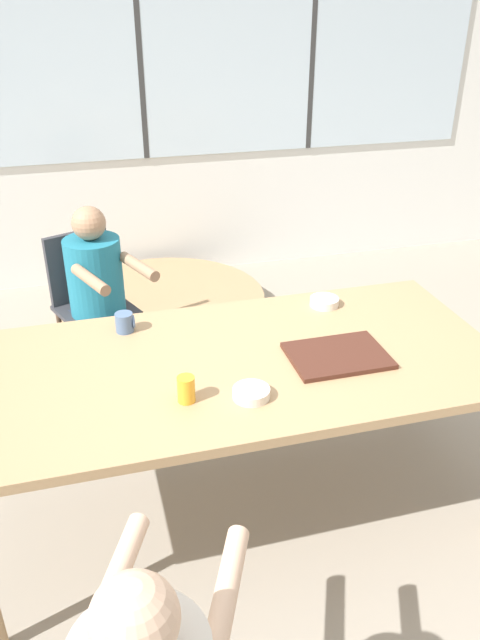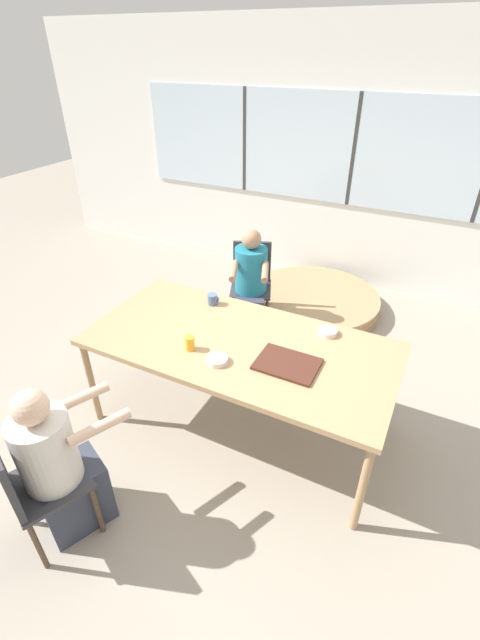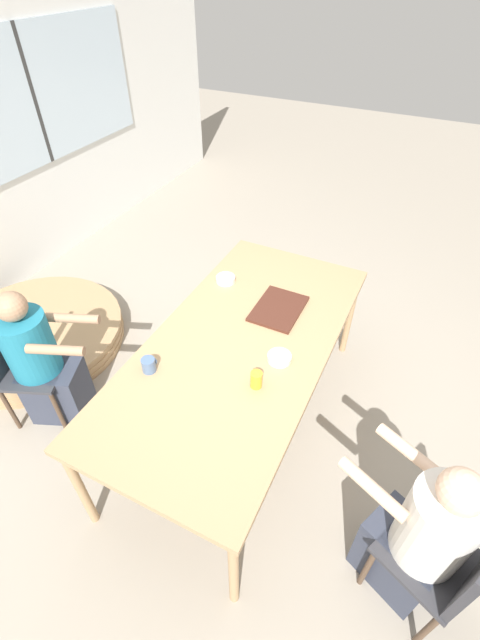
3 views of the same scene
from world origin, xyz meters
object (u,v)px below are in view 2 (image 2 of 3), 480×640
at_px(chair_for_man_blue_shirt, 251,277).
at_px(person_woman_green_shirt, 61,469).
at_px(juice_glass, 190,343).
at_px(bowl_cereal, 328,332).
at_px(chair_for_woman_green_shirt, 28,482).
at_px(folded_table_stack, 313,302).
at_px(person_man_blue_shirt, 250,289).
at_px(bowl_white_shallow, 217,360).
at_px(coffee_mug, 213,299).

distance_m(chair_for_man_blue_shirt, person_woman_green_shirt, 2.56).
relative_size(juice_glass, bowl_cereal, 0.74).
height_order(chair_for_woman_green_shirt, bowl_cereal, chair_for_woman_green_shirt).
distance_m(chair_for_woman_green_shirt, folded_table_stack, 3.32).
xyz_separation_m(chair_for_woman_green_shirt, person_man_blue_shirt, (0.11, 2.56, -0.04)).
distance_m(chair_for_woman_green_shirt, person_woman_green_shirt, 0.17).
distance_m(chair_for_man_blue_shirt, juice_glass, 1.65).
xyz_separation_m(person_woman_green_shirt, bowl_cereal, (1.05, 1.56, 0.31)).
bearing_deg(person_man_blue_shirt, bowl_white_shallow, 85.26).
bearing_deg(person_woman_green_shirt, juice_glass, 98.36).
relative_size(chair_for_woman_green_shirt, person_man_blue_shirt, 0.81).
bearing_deg(person_man_blue_shirt, chair_for_man_blue_shirt, -90.00).
bearing_deg(person_man_blue_shirt, person_woman_green_shirt, 66.75).
xyz_separation_m(juice_glass, folded_table_stack, (0.22, 2.13, -0.74)).
bearing_deg(chair_for_woman_green_shirt, chair_for_man_blue_shirt, 113.25).
bearing_deg(person_woman_green_shirt, bowl_white_shallow, 85.54).
xyz_separation_m(coffee_mug, folded_table_stack, (0.37, 1.54, -0.73)).
height_order(person_woman_green_shirt, bowl_white_shallow, person_woman_green_shirt).
xyz_separation_m(chair_for_woman_green_shirt, chair_for_man_blue_shirt, (0.05, 2.71, 0.00)).
relative_size(coffee_mug, bowl_cereal, 0.63).
relative_size(bowl_white_shallow, folded_table_stack, 0.10).
bearing_deg(juice_glass, person_man_blue_shirt, 99.23).
relative_size(person_man_blue_shirt, coffee_mug, 12.50).
bearing_deg(folded_table_stack, person_woman_green_shirt, -99.02).
distance_m(chair_for_woman_green_shirt, bowl_cereal, 2.06).
relative_size(chair_for_woman_green_shirt, bowl_cereal, 6.38).
xyz_separation_m(bowl_white_shallow, bowl_cereal, (0.54, 0.63, 0.00)).
xyz_separation_m(coffee_mug, bowl_cereal, (0.93, 0.01, -0.02)).
distance_m(chair_for_woman_green_shirt, chair_for_man_blue_shirt, 2.71).
bearing_deg(bowl_white_shallow, juice_glass, 170.17).
height_order(coffee_mug, bowl_white_shallow, coffee_mug).
distance_m(person_man_blue_shirt, juice_glass, 1.50).
xyz_separation_m(chair_for_man_blue_shirt, person_man_blue_shirt, (0.06, -0.16, -0.04)).
relative_size(coffee_mug, bowl_white_shallow, 0.62).
bearing_deg(bowl_cereal, person_man_blue_shirt, 139.92).
distance_m(chair_for_woman_green_shirt, person_man_blue_shirt, 2.56).
bearing_deg(bowl_white_shallow, bowl_cereal, 49.37).
relative_size(chair_for_man_blue_shirt, bowl_white_shallow, 6.28).
bearing_deg(person_woman_green_shirt, bowl_cereal, 80.30).
xyz_separation_m(person_woman_green_shirt, folded_table_stack, (0.49, 3.09, -0.39)).
xyz_separation_m(person_man_blue_shirt, juice_glass, (0.23, -1.44, 0.35)).
distance_m(coffee_mug, juice_glass, 0.60).
bearing_deg(person_woman_green_shirt, person_man_blue_shirt, 113.25).
relative_size(chair_for_man_blue_shirt, person_woman_green_shirt, 0.80).
relative_size(person_woman_green_shirt, person_man_blue_shirt, 1.01).
bearing_deg(coffee_mug, folded_table_stack, 76.36).
bearing_deg(chair_for_man_blue_shirt, person_woman_green_shirt, 68.23).
distance_m(chair_for_woman_green_shirt, juice_glass, 1.21).
bearing_deg(person_man_blue_shirt, juice_glass, 76.98).
height_order(juice_glass, folded_table_stack, juice_glass).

